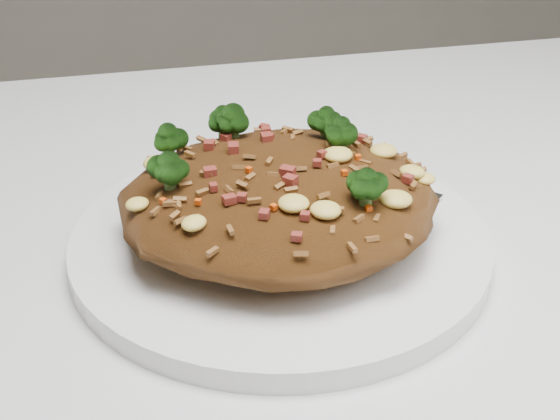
# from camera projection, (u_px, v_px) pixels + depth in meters

# --- Properties ---
(plate) EXTENTS (0.25, 0.25, 0.01)m
(plate) POSITION_uv_depth(u_px,v_px,m) (280.00, 241.00, 0.48)
(plate) COLOR white
(plate) RESTS_ON dining_table
(fried_rice) EXTENTS (0.19, 0.17, 0.07)m
(fried_rice) POSITION_uv_depth(u_px,v_px,m) (279.00, 187.00, 0.46)
(fried_rice) COLOR brown
(fried_rice) RESTS_ON plate
(fork) EXTENTS (0.12, 0.13, 0.00)m
(fork) POSITION_uv_depth(u_px,v_px,m) (342.00, 171.00, 0.54)
(fork) COLOR silver
(fork) RESTS_ON plate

